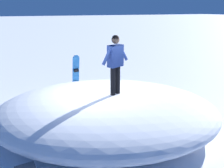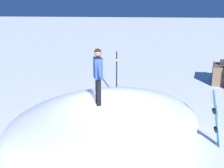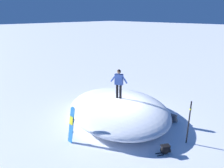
% 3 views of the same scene
% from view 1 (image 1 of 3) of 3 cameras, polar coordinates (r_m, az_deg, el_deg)
% --- Properties ---
extents(ground, '(240.00, 240.00, 0.00)m').
position_cam_1_polar(ground, '(7.49, -4.05, -10.18)').
color(ground, white).
extents(snow_mound, '(7.33, 8.04, 1.11)m').
position_cam_1_polar(snow_mound, '(7.27, -1.26, -6.17)').
color(snow_mound, white).
rests_on(snow_mound, ground).
extents(snowboarder_standing, '(0.46, 0.96, 1.67)m').
position_cam_1_polar(snowboarder_standing, '(6.69, 0.81, 5.69)').
color(snowboarder_standing, black).
rests_on(snowboarder_standing, snow_mound).
extents(snowboard_primary_upright, '(0.34, 0.30, 1.71)m').
position_cam_1_polar(snowboard_primary_upright, '(10.01, -8.48, 2.25)').
color(snowboard_primary_upright, '#2672BF').
rests_on(snowboard_primary_upright, ground).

